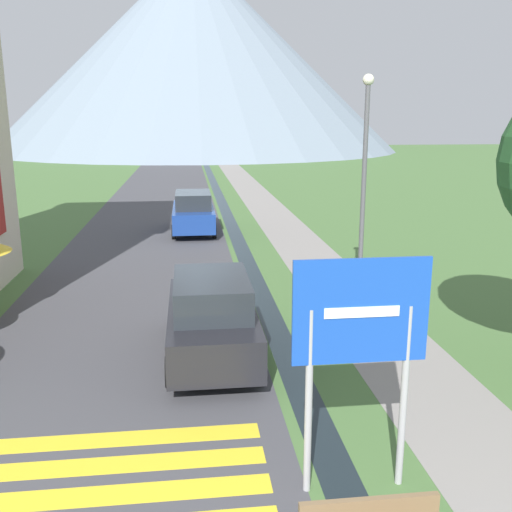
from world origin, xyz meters
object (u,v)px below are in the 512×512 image
object	(u,v)px
road_sign	(360,338)
streetlamp	(364,178)
parked_car_near	(212,317)
parked_car_far	(193,212)

from	to	relation	value
road_sign	streetlamp	world-z (taller)	streetlamp
streetlamp	parked_car_near	bearing A→B (deg)	-146.51
parked_car_near	parked_car_far	xyz separation A→B (m)	(-0.21, 13.70, 0.00)
parked_car_near	parked_car_far	bearing A→B (deg)	90.87
road_sign	parked_car_far	world-z (taller)	road_sign
road_sign	parked_car_near	size ratio (longest dim) A/B	0.77
road_sign	streetlamp	distance (m)	7.77
parked_car_near	streetlamp	xyz separation A→B (m)	(4.02, 2.66, 2.60)
parked_car_far	streetlamp	bearing A→B (deg)	-69.05
road_sign	parked_car_far	size ratio (longest dim) A/B	0.73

